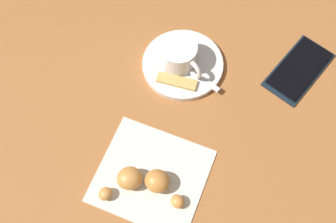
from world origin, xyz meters
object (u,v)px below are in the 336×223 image
object	(u,v)px
napkin	(151,176)
croissant	(143,182)
sugar_packet	(177,81)
cell_phone	(299,69)
espresso_cup	(179,55)
teaspoon	(181,64)
saucer	(183,64)

from	to	relation	value
napkin	croissant	distance (m)	0.03
napkin	croissant	world-z (taller)	croissant
sugar_packet	croissant	size ratio (longest dim) A/B	0.51
sugar_packet	cell_phone	xyz separation A→B (m)	(0.08, -0.21, -0.01)
espresso_cup	cell_phone	bearing A→B (deg)	-80.12
espresso_cup	teaspoon	bearing A→B (deg)	-133.90
sugar_packet	espresso_cup	bearing A→B (deg)	99.88
saucer	cell_phone	size ratio (longest dim) A/B	0.94
espresso_cup	croissant	bearing A→B (deg)	177.99
saucer	croissant	size ratio (longest dim) A/B	1.04
teaspoon	sugar_packet	size ratio (longest dim) A/B	1.67
espresso_cup	cell_phone	distance (m)	0.22
espresso_cup	croissant	world-z (taller)	espresso_cup
napkin	teaspoon	bearing A→B (deg)	-1.20
saucer	sugar_packet	size ratio (longest dim) A/B	2.06
saucer	croissant	bearing A→B (deg)	176.26
espresso_cup	cell_phone	size ratio (longest dim) A/B	0.53
napkin	cell_phone	size ratio (longest dim) A/B	1.09
croissant	sugar_packet	bearing A→B (deg)	-3.83
teaspoon	sugar_packet	xyz separation A→B (m)	(-0.04, 0.00, 0.00)
cell_phone	napkin	bearing A→B (deg)	139.52
napkin	espresso_cup	bearing A→B (deg)	0.09
sugar_packet	croissant	world-z (taller)	croissant
saucer	croissant	world-z (taller)	croissant
espresso_cup	croissant	size ratio (longest dim) A/B	0.58
teaspoon	sugar_packet	bearing A→B (deg)	179.84
napkin	saucer	bearing A→B (deg)	-1.79
sugar_packet	croissant	distance (m)	0.19
espresso_cup	napkin	world-z (taller)	espresso_cup
napkin	cell_phone	xyz separation A→B (m)	(0.25, -0.21, 0.00)
espresso_cup	croissant	xyz separation A→B (m)	(-0.23, 0.01, -0.02)
teaspoon	croissant	distance (m)	0.22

